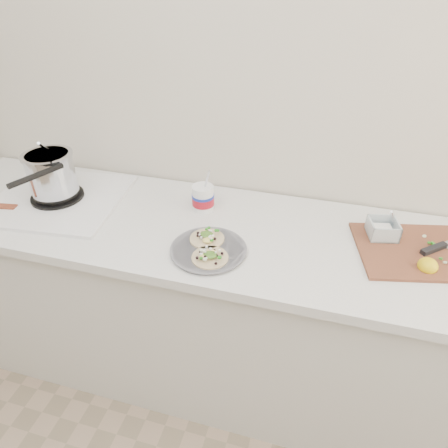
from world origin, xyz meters
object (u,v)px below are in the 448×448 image
(taco_plate, at_px, (208,248))
(tub, at_px, (203,196))
(stove, at_px, (54,183))
(cutboard, at_px, (422,247))

(taco_plate, bearing_deg, tub, 111.32)
(stove, bearing_deg, tub, 3.12)
(stove, distance_m, cutboard, 1.48)
(stove, height_order, cutboard, stove)
(cutboard, bearing_deg, tub, 163.72)
(stove, distance_m, tub, 0.64)
(tub, xyz_separation_m, cutboard, (0.84, -0.06, -0.05))
(stove, relative_size, taco_plate, 2.13)
(taco_plate, xyz_separation_m, tub, (-0.10, 0.27, 0.05))
(tub, bearing_deg, stove, -171.04)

